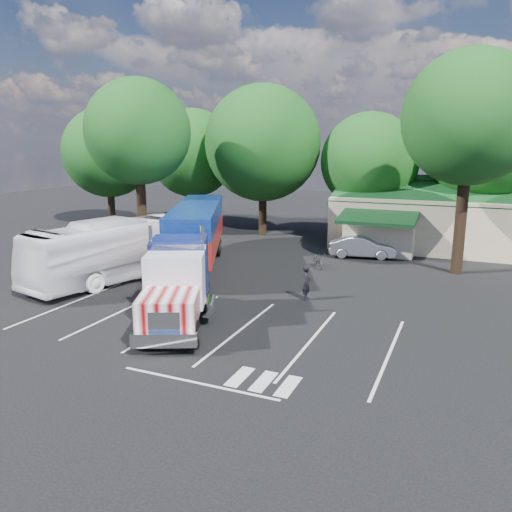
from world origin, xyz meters
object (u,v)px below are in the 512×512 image
at_px(semi_truck, 193,239).
at_px(silver_sedan, 362,247).
at_px(woman, 307,283).
at_px(bicycle, 318,260).
at_px(tour_bus, 127,247).

bearing_deg(semi_truck, silver_sedan, 25.99).
xyz_separation_m(woman, silver_sedan, (0.62, 11.13, -0.14)).
bearing_deg(semi_truck, bicycle, 18.45).
distance_m(semi_truck, bicycle, 8.54).
relative_size(bicycle, silver_sedan, 0.41).
bearing_deg(woman, tour_bus, 85.48).
distance_m(woman, bicycle, 7.07).
distance_m(bicycle, silver_sedan, 4.70).
bearing_deg(tour_bus, semi_truck, 28.36).
height_order(semi_truck, silver_sedan, semi_truck).
xyz_separation_m(tour_bus, silver_sedan, (12.12, 11.03, -1.05)).
relative_size(bicycle, tour_bus, 0.15).
bearing_deg(tour_bus, silver_sedan, 54.74).
distance_m(semi_truck, silver_sedan, 12.91).
bearing_deg(tour_bus, bicycle, 46.52).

